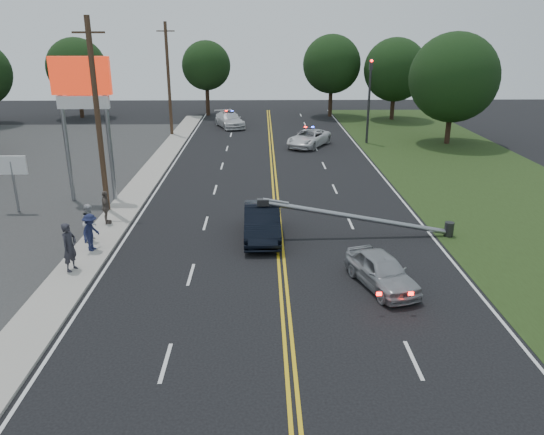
{
  "coord_description": "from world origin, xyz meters",
  "views": [
    {
      "loc": [
        -0.79,
        -15.42,
        9.34
      ],
      "look_at": [
        -0.38,
        6.05,
        1.7
      ],
      "focal_mm": 35.0,
      "sensor_mm": 36.0,
      "label": 1
    }
  ],
  "objects_px": {
    "bystander_a": "(70,247)",
    "waiting_sedan": "(382,271)",
    "crashed_sedan": "(262,222)",
    "emergency_b": "(229,120)",
    "utility_pole_mid": "(98,117)",
    "bystander_c": "(91,232)",
    "small_sign": "(12,170)",
    "emergency_a": "(309,138)",
    "bystander_d": "(106,207)",
    "fallen_streetlight": "(368,219)",
    "bystander_b": "(90,222)",
    "pylon_sign": "(82,95)",
    "traffic_signal": "(369,94)",
    "utility_pole_far": "(169,79)"
  },
  "relations": [
    {
      "from": "small_sign",
      "to": "traffic_signal",
      "type": "height_order",
      "value": "traffic_signal"
    },
    {
      "from": "pylon_sign",
      "to": "crashed_sedan",
      "type": "height_order",
      "value": "pylon_sign"
    },
    {
      "from": "pylon_sign",
      "to": "utility_pole_far",
      "type": "bearing_deg",
      "value": 86.28
    },
    {
      "from": "utility_pole_far",
      "to": "bystander_b",
      "type": "xyz_separation_m",
      "value": [
        0.5,
        -26.48,
        -4.09
      ]
    },
    {
      "from": "emergency_a",
      "to": "bystander_d",
      "type": "bearing_deg",
      "value": -92.94
    },
    {
      "from": "utility_pole_mid",
      "to": "bystander_c",
      "type": "distance_m",
      "value": 7.05
    },
    {
      "from": "pylon_sign",
      "to": "bystander_d",
      "type": "distance_m",
      "value": 6.83
    },
    {
      "from": "waiting_sedan",
      "to": "emergency_b",
      "type": "xyz_separation_m",
      "value": [
        -7.8,
        35.33,
        0.1
      ]
    },
    {
      "from": "small_sign",
      "to": "emergency_a",
      "type": "xyz_separation_m",
      "value": [
        17.16,
        16.74,
        -1.64
      ]
    },
    {
      "from": "small_sign",
      "to": "bystander_a",
      "type": "relative_size",
      "value": 1.54
    },
    {
      "from": "small_sign",
      "to": "utility_pole_mid",
      "type": "distance_m",
      "value": 5.53
    },
    {
      "from": "emergency_a",
      "to": "waiting_sedan",
      "type": "bearing_deg",
      "value": -59.81
    },
    {
      "from": "emergency_b",
      "to": "bystander_c",
      "type": "distance_m",
      "value": 32.1
    },
    {
      "from": "utility_pole_far",
      "to": "emergency_b",
      "type": "relative_size",
      "value": 1.92
    },
    {
      "from": "fallen_streetlight",
      "to": "bystander_b",
      "type": "xyz_separation_m",
      "value": [
        -12.89,
        -0.48,
        0.08
      ]
    },
    {
      "from": "utility_pole_mid",
      "to": "utility_pole_far",
      "type": "height_order",
      "value": "same"
    },
    {
      "from": "emergency_a",
      "to": "bystander_b",
      "type": "bearing_deg",
      "value": -90.3
    },
    {
      "from": "bystander_a",
      "to": "waiting_sedan",
      "type": "bearing_deg",
      "value": -79.06
    },
    {
      "from": "pylon_sign",
      "to": "utility_pole_mid",
      "type": "bearing_deg",
      "value": -56.98
    },
    {
      "from": "pylon_sign",
      "to": "bystander_b",
      "type": "bearing_deg",
      "value": -74.51
    },
    {
      "from": "bystander_a",
      "to": "emergency_a",
      "type": "bearing_deg",
      "value": -7.83
    },
    {
      "from": "pylon_sign",
      "to": "utility_pole_far",
      "type": "relative_size",
      "value": 0.8
    },
    {
      "from": "fallen_streetlight",
      "to": "bystander_c",
      "type": "xyz_separation_m",
      "value": [
        -12.51,
        -1.64,
        0.04
      ]
    },
    {
      "from": "utility_pole_mid",
      "to": "traffic_signal",
      "type": "bearing_deg",
      "value": 45.8
    },
    {
      "from": "small_sign",
      "to": "bystander_d",
      "type": "bearing_deg",
      "value": -22.26
    },
    {
      "from": "pylon_sign",
      "to": "bystander_d",
      "type": "height_order",
      "value": "pylon_sign"
    },
    {
      "from": "crashed_sedan",
      "to": "emergency_a",
      "type": "height_order",
      "value": "crashed_sedan"
    },
    {
      "from": "fallen_streetlight",
      "to": "small_sign",
      "type": "bearing_deg",
      "value": 167.6
    },
    {
      "from": "bystander_b",
      "to": "emergency_b",
      "type": "bearing_deg",
      "value": -3.84
    },
    {
      "from": "bystander_b",
      "to": "bystander_d",
      "type": "bearing_deg",
      "value": 2.4
    },
    {
      "from": "pylon_sign",
      "to": "emergency_b",
      "type": "distance_m",
      "value": 25.56
    },
    {
      "from": "bystander_d",
      "to": "bystander_c",
      "type": "bearing_deg",
      "value": 170.88
    },
    {
      "from": "crashed_sedan",
      "to": "bystander_b",
      "type": "bearing_deg",
      "value": -177.56
    },
    {
      "from": "utility_pole_mid",
      "to": "emergency_a",
      "type": "relative_size",
      "value": 2.0
    },
    {
      "from": "small_sign",
      "to": "utility_pole_far",
      "type": "bearing_deg",
      "value": 77.69
    },
    {
      "from": "small_sign",
      "to": "bystander_a",
      "type": "distance_m",
      "value": 9.53
    },
    {
      "from": "pylon_sign",
      "to": "bystander_b",
      "type": "xyz_separation_m",
      "value": [
        1.8,
        -6.48,
        -5.0
      ]
    },
    {
      "from": "bystander_a",
      "to": "crashed_sedan",
      "type": "bearing_deg",
      "value": -46.74
    },
    {
      "from": "pylon_sign",
      "to": "traffic_signal",
      "type": "bearing_deg",
      "value": 40.39
    },
    {
      "from": "emergency_a",
      "to": "utility_pole_mid",
      "type": "bearing_deg",
      "value": -97.53
    },
    {
      "from": "bystander_d",
      "to": "waiting_sedan",
      "type": "bearing_deg",
      "value": -133.29
    },
    {
      "from": "crashed_sedan",
      "to": "bystander_b",
      "type": "distance_m",
      "value": 7.91
    },
    {
      "from": "fallen_streetlight",
      "to": "emergency_b",
      "type": "relative_size",
      "value": 1.8
    },
    {
      "from": "fallen_streetlight",
      "to": "waiting_sedan",
      "type": "distance_m",
      "value": 5.19
    },
    {
      "from": "crashed_sedan",
      "to": "emergency_b",
      "type": "distance_m",
      "value": 30.36
    },
    {
      "from": "crashed_sedan",
      "to": "waiting_sedan",
      "type": "xyz_separation_m",
      "value": [
        4.55,
        -5.15,
        -0.13
      ]
    },
    {
      "from": "utility_pole_far",
      "to": "waiting_sedan",
      "type": "bearing_deg",
      "value": -67.45
    },
    {
      "from": "pylon_sign",
      "to": "emergency_a",
      "type": "relative_size",
      "value": 1.6
    },
    {
      "from": "traffic_signal",
      "to": "fallen_streetlight",
      "type": "height_order",
      "value": "traffic_signal"
    },
    {
      "from": "utility_pole_mid",
      "to": "fallen_streetlight",
      "type": "bearing_deg",
      "value": -16.64
    }
  ]
}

